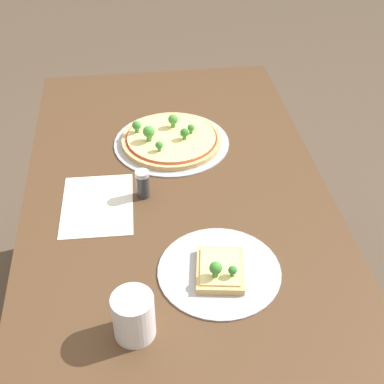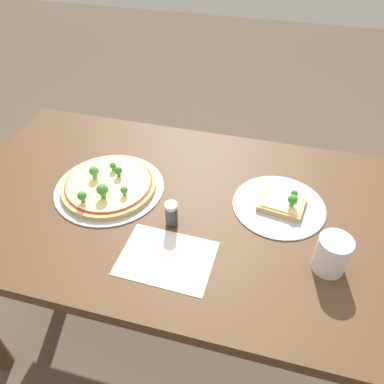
{
  "view_description": "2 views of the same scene",
  "coord_description": "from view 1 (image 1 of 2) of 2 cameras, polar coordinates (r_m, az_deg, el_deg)",
  "views": [
    {
      "loc": [
        -1.05,
        0.1,
        1.56
      ],
      "look_at": [
        -0.03,
        -0.03,
        0.72
      ],
      "focal_mm": 50.0,
      "sensor_mm": 36.0,
      "label": 1
    },
    {
      "loc": [
        -0.23,
        0.75,
        1.46
      ],
      "look_at": [
        -0.03,
        -0.03,
        0.72
      ],
      "focal_mm": 35.0,
      "sensor_mm": 36.0,
      "label": 2
    }
  ],
  "objects": [
    {
      "name": "pizza_tray_whole",
      "position": [
        1.53,
        -2.27,
        5.63
      ],
      "size": [
        0.33,
        0.33,
        0.07
      ],
      "color": "#A3A3A8",
      "rests_on": "dining_table"
    },
    {
      "name": "dining_table",
      "position": [
        1.41,
        -1.53,
        -2.91
      ],
      "size": [
        1.36,
        0.77,
        0.7
      ],
      "color": "#4C331E",
      "rests_on": "ground_plane"
    },
    {
      "name": "paper_menu",
      "position": [
        1.34,
        -10.05,
        -1.35
      ],
      "size": [
        0.24,
        0.18,
        0.0
      ],
      "primitive_type": "cube",
      "rotation": [
        0.0,
        0.0,
        -0.03
      ],
      "color": "silver",
      "rests_on": "dining_table"
    },
    {
      "name": "condiment_shaker",
      "position": [
        1.32,
        -5.26,
        0.78
      ],
      "size": [
        0.03,
        0.03,
        0.08
      ],
      "color": "#333338",
      "rests_on": "dining_table"
    },
    {
      "name": "pizza_tray_slice",
      "position": [
        1.15,
        2.96,
        -8.34
      ],
      "size": [
        0.27,
        0.27,
        0.06
      ],
      "color": "#A3A3A8",
      "rests_on": "dining_table"
    },
    {
      "name": "ground_plane",
      "position": [
        1.88,
        -1.2,
        -16.97
      ],
      "size": [
        8.0,
        8.0,
        0.0
      ],
      "primitive_type": "plane",
      "color": "brown"
    },
    {
      "name": "drinking_cup",
      "position": [
        1.03,
        -6.24,
        -13.02
      ],
      "size": [
        0.08,
        0.08,
        0.1
      ],
      "primitive_type": "cylinder",
      "color": "white",
      "rests_on": "dining_table"
    }
  ]
}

